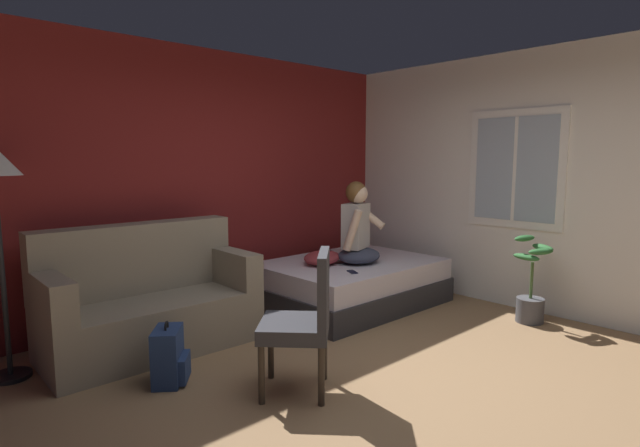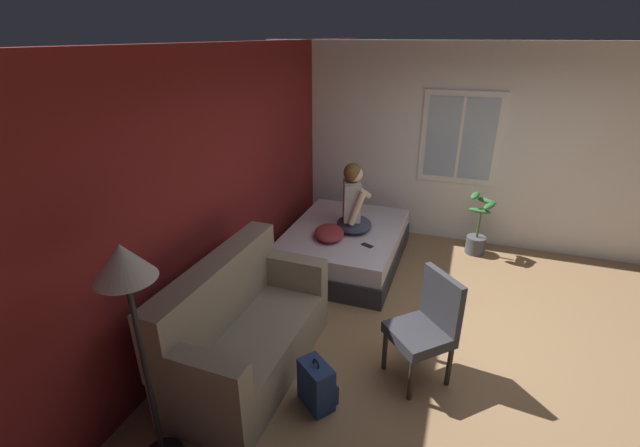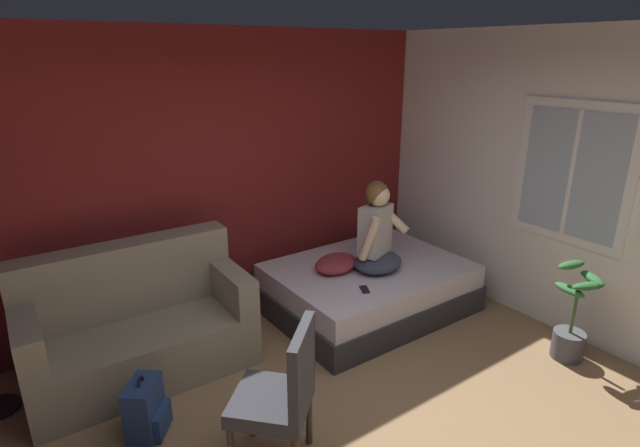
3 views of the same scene
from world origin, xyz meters
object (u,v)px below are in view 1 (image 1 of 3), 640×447
object	(u,v)px
person_seated	(357,230)
side_chair	(305,317)
bed	(351,283)
cell_phone	(352,272)
throw_pillow	(322,258)
potted_plant	(531,292)
backpack	(169,357)
couch	(148,302)

from	to	relation	value
person_seated	side_chair	bearing A→B (deg)	-147.00
bed	cell_phone	size ratio (longest dim) A/B	13.20
person_seated	cell_phone	bearing A→B (deg)	-142.90
throw_pillow	potted_plant	size ratio (longest dim) A/B	0.56
bed	throw_pillow	bearing A→B (deg)	163.41
person_seated	backpack	bearing A→B (deg)	-171.05
cell_phone	potted_plant	size ratio (longest dim) A/B	0.17
bed	side_chair	size ratio (longest dim) A/B	1.94
backpack	person_seated	bearing A→B (deg)	8.95
potted_plant	couch	bearing A→B (deg)	147.64
couch	throw_pillow	world-z (taller)	couch
backpack	potted_plant	size ratio (longest dim) A/B	0.54
backpack	potted_plant	xyz separation A→B (m)	(3.21, -1.16, 0.11)
backpack	throw_pillow	bearing A→B (deg)	15.78
couch	throw_pillow	bearing A→B (deg)	-5.61
person_seated	throw_pillow	distance (m)	0.48
bed	couch	world-z (taller)	couch
bed	throw_pillow	distance (m)	0.47
side_chair	backpack	distance (m)	1.04
person_seated	backpack	world-z (taller)	person_seated
side_chair	person_seated	size ratio (longest dim) A/B	1.12
bed	potted_plant	distance (m)	1.83
backpack	potted_plant	distance (m)	3.41
side_chair	couch	bearing A→B (deg)	106.01
side_chair	backpack	bearing A→B (deg)	129.57
backpack	bed	bearing A→B (deg)	11.33
throw_pillow	potted_plant	distance (m)	2.10
backpack	potted_plant	world-z (taller)	potted_plant
backpack	throw_pillow	size ratio (longest dim) A/B	0.95
person_seated	throw_pillow	size ratio (longest dim) A/B	1.82
throw_pillow	cell_phone	world-z (taller)	throw_pillow
bed	cell_phone	xyz separation A→B (m)	(-0.38, -0.39, 0.25)
side_chair	potted_plant	bearing A→B (deg)	-8.80
throw_pillow	potted_plant	world-z (taller)	potted_plant
bed	person_seated	xyz separation A→B (m)	(-0.01, -0.10, 0.60)
couch	side_chair	bearing A→B (deg)	-73.99
side_chair	person_seated	xyz separation A→B (m)	(1.74, 1.13, 0.30)
throw_pillow	potted_plant	xyz separation A→B (m)	(1.17, -1.73, -0.25)
couch	backpack	distance (m)	0.80
side_chair	cell_phone	size ratio (longest dim) A/B	6.81
couch	backpack	world-z (taller)	couch
bed	cell_phone	bearing A→B (deg)	-134.68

